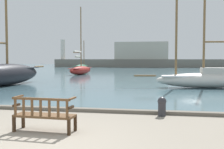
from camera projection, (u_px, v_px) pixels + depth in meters
name	position (u px, v px, depth m)	size (l,w,h in m)	color
ground_plane	(40.00, 143.00, 6.39)	(160.00, 160.00, 0.00)	gray
harbor_water	(147.00, 69.00, 49.60)	(100.00, 80.00, 0.08)	#476670
quay_edge_kerb	(86.00, 110.00, 10.16)	(40.00, 0.30, 0.12)	#675F54
park_bench	(44.00, 114.00, 7.33)	(1.62, 0.60, 0.92)	#322113
sailboat_distant_harbor	(6.00, 73.00, 19.15)	(2.37, 8.76, 10.17)	black
sailboat_outer_port	(81.00, 67.00, 44.07)	(1.37, 5.37, 6.41)	#2D6647
sailboat_far_starboard	(206.00, 78.00, 17.65)	(7.67, 2.12, 8.89)	silver
sailboat_mid_starboard	(81.00, 69.00, 32.46)	(1.89, 5.32, 7.77)	maroon
mooring_bollard	(162.00, 105.00, 9.35)	(0.30, 0.30, 0.64)	#2D2D33
far_breakwater	(146.00, 59.00, 58.75)	(41.19, 2.40, 6.09)	slate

